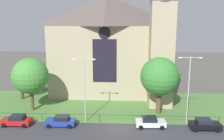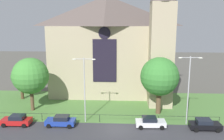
{
  "view_description": "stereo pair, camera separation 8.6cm",
  "coord_description": "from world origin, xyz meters",
  "px_view_note": "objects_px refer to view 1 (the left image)",
  "views": [
    {
      "loc": [
        0.82,
        -30.34,
        14.52
      ],
      "look_at": [
        -1.06,
        8.0,
        6.85
      ],
      "focal_mm": 37.57,
      "sensor_mm": 36.0,
      "label": 1
    },
    {
      "loc": [
        0.9,
        -30.33,
        14.52
      ],
      "look_at": [
        -1.06,
        8.0,
        6.85
      ],
      "focal_mm": 37.57,
      "sensor_mm": 36.0,
      "label": 2
    }
  ],
  "objects_px": {
    "tree_right_near": "(160,77)",
    "tree_left_near": "(30,76)",
    "streetlamp_near": "(85,83)",
    "parked_car_blue": "(61,121)",
    "tree_left_far": "(21,77)",
    "streetlamp_far": "(189,83)",
    "parked_car_black": "(205,124)",
    "church_building": "(110,44)",
    "parked_car_red": "(17,120)",
    "parked_car_white": "(150,122)"
  },
  "relations": [
    {
      "from": "tree_right_near",
      "to": "tree_left_near",
      "type": "height_order",
      "value": "tree_right_near"
    },
    {
      "from": "streetlamp_near",
      "to": "parked_car_blue",
      "type": "height_order",
      "value": "streetlamp_near"
    },
    {
      "from": "tree_left_far",
      "to": "streetlamp_near",
      "type": "xyz_separation_m",
      "value": [
        14.07,
        -10.23,
        1.68
      ]
    },
    {
      "from": "streetlamp_far",
      "to": "tree_left_far",
      "type": "bearing_deg",
      "value": 160.58
    },
    {
      "from": "parked_car_black",
      "to": "church_building",
      "type": "bearing_deg",
      "value": 128.9
    },
    {
      "from": "church_building",
      "to": "streetlamp_near",
      "type": "relative_size",
      "value": 2.67
    },
    {
      "from": "parked_car_red",
      "to": "church_building",
      "type": "bearing_deg",
      "value": -126.99
    },
    {
      "from": "tree_left_far",
      "to": "parked_car_blue",
      "type": "xyz_separation_m",
      "value": [
        10.78,
        -11.81,
        -3.63
      ]
    },
    {
      "from": "church_building",
      "to": "tree_right_near",
      "type": "height_order",
      "value": "church_building"
    },
    {
      "from": "streetlamp_far",
      "to": "parked_car_red",
      "type": "xyz_separation_m",
      "value": [
        -24.69,
        -1.68,
        -5.47
      ]
    },
    {
      "from": "tree_right_near",
      "to": "parked_car_red",
      "type": "height_order",
      "value": "tree_right_near"
    },
    {
      "from": "streetlamp_near",
      "to": "parked_car_red",
      "type": "xyz_separation_m",
      "value": [
        -9.74,
        -1.68,
        -5.31
      ]
    },
    {
      "from": "church_building",
      "to": "streetlamp_far",
      "type": "height_order",
      "value": "church_building"
    },
    {
      "from": "streetlamp_far",
      "to": "parked_car_black",
      "type": "height_order",
      "value": "streetlamp_far"
    },
    {
      "from": "tree_left_far",
      "to": "tree_left_near",
      "type": "bearing_deg",
      "value": -53.71
    },
    {
      "from": "church_building",
      "to": "streetlamp_near",
      "type": "xyz_separation_m",
      "value": [
        -2.91,
        -15.39,
        -4.22
      ]
    },
    {
      "from": "tree_left_near",
      "to": "streetlamp_near",
      "type": "height_order",
      "value": "streetlamp_near"
    },
    {
      "from": "tree_right_near",
      "to": "streetlamp_far",
      "type": "xyz_separation_m",
      "value": [
        3.54,
        -3.99,
        0.04
      ]
    },
    {
      "from": "tree_right_near",
      "to": "streetlamp_far",
      "type": "distance_m",
      "value": 5.33
    },
    {
      "from": "tree_left_far",
      "to": "streetlamp_near",
      "type": "bearing_deg",
      "value": -36.02
    },
    {
      "from": "tree_right_near",
      "to": "parked_car_black",
      "type": "relative_size",
      "value": 2.21
    },
    {
      "from": "parked_car_black",
      "to": "parked_car_white",
      "type": "bearing_deg",
      "value": 176.3
    },
    {
      "from": "tree_right_near",
      "to": "parked_car_red",
      "type": "relative_size",
      "value": 2.21
    },
    {
      "from": "parked_car_black",
      "to": "streetlamp_near",
      "type": "bearing_deg",
      "value": 173.57
    },
    {
      "from": "tree_left_near",
      "to": "parked_car_blue",
      "type": "bearing_deg",
      "value": -42.51
    },
    {
      "from": "streetlamp_far",
      "to": "tree_right_near",
      "type": "bearing_deg",
      "value": 131.51
    },
    {
      "from": "church_building",
      "to": "parked_car_blue",
      "type": "height_order",
      "value": "church_building"
    },
    {
      "from": "parked_car_red",
      "to": "parked_car_black",
      "type": "relative_size",
      "value": 1.0
    },
    {
      "from": "streetlamp_near",
      "to": "parked_car_black",
      "type": "height_order",
      "value": "streetlamp_near"
    },
    {
      "from": "parked_car_red",
      "to": "streetlamp_near",
      "type": "bearing_deg",
      "value": -170.66
    },
    {
      "from": "tree_left_near",
      "to": "parked_car_red",
      "type": "relative_size",
      "value": 2.14
    },
    {
      "from": "tree_right_near",
      "to": "parked_car_red",
      "type": "bearing_deg",
      "value": -164.99
    },
    {
      "from": "tree_right_near",
      "to": "parked_car_black",
      "type": "xyz_separation_m",
      "value": [
        5.57,
        -5.78,
        -5.43
      ]
    },
    {
      "from": "church_building",
      "to": "tree_right_near",
      "type": "distance_m",
      "value": 14.8
    },
    {
      "from": "tree_left_near",
      "to": "streetlamp_near",
      "type": "bearing_deg",
      "value": -23.98
    },
    {
      "from": "parked_car_blue",
      "to": "parked_car_white",
      "type": "xyz_separation_m",
      "value": [
        12.81,
        0.22,
        0.0
      ]
    },
    {
      "from": "church_building",
      "to": "streetlamp_near",
      "type": "height_order",
      "value": "church_building"
    },
    {
      "from": "church_building",
      "to": "parked_car_blue",
      "type": "xyz_separation_m",
      "value": [
        -6.2,
        -16.97,
        -9.53
      ]
    },
    {
      "from": "streetlamp_far",
      "to": "parked_car_white",
      "type": "height_order",
      "value": "streetlamp_far"
    },
    {
      "from": "tree_left_near",
      "to": "parked_car_red",
      "type": "bearing_deg",
      "value": -90.08
    },
    {
      "from": "parked_car_red",
      "to": "tree_right_near",
      "type": "bearing_deg",
      "value": -165.42
    },
    {
      "from": "parked_car_black",
      "to": "tree_right_near",
      "type": "bearing_deg",
      "value": 133.52
    },
    {
      "from": "parked_car_white",
      "to": "church_building",
      "type": "bearing_deg",
      "value": 109.51
    },
    {
      "from": "tree_right_near",
      "to": "parked_car_white",
      "type": "height_order",
      "value": "tree_right_near"
    },
    {
      "from": "streetlamp_near",
      "to": "parked_car_white",
      "type": "xyz_separation_m",
      "value": [
        9.52,
        -1.36,
        -5.31
      ]
    },
    {
      "from": "streetlamp_near",
      "to": "parked_car_black",
      "type": "xyz_separation_m",
      "value": [
        16.98,
        -1.79,
        -5.31
      ]
    },
    {
      "from": "church_building",
      "to": "parked_car_black",
      "type": "xyz_separation_m",
      "value": [
        14.07,
        -17.18,
        -9.53
      ]
    },
    {
      "from": "parked_car_white",
      "to": "parked_car_black",
      "type": "bearing_deg",
      "value": -5.29
    },
    {
      "from": "streetlamp_near",
      "to": "parked_car_black",
      "type": "bearing_deg",
      "value": -6.01
    },
    {
      "from": "church_building",
      "to": "tree_left_far",
      "type": "bearing_deg",
      "value": -163.09
    }
  ]
}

